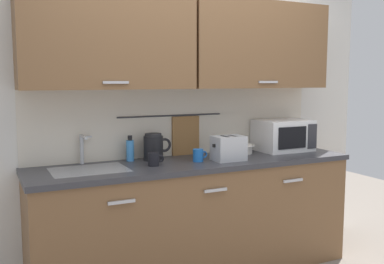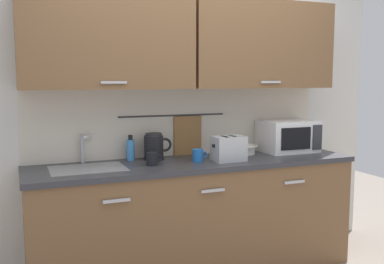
% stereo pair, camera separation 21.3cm
% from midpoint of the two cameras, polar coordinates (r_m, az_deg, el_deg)
% --- Properties ---
extents(counter_unit, '(2.53, 0.64, 0.90)m').
position_cam_midpoint_polar(counter_unit, '(3.46, 2.13, -11.04)').
color(counter_unit, brown).
rests_on(counter_unit, ground).
extents(back_wall_assembly, '(3.70, 0.41, 2.50)m').
position_cam_midpoint_polar(back_wall_assembly, '(3.51, 0.80, 6.93)').
color(back_wall_assembly, silver).
rests_on(back_wall_assembly, ground).
extents(sink_faucet, '(0.09, 0.17, 0.22)m').
position_cam_midpoint_polar(sink_faucet, '(3.31, -12.26, -1.56)').
color(sink_faucet, '#B2B5BA').
rests_on(sink_faucet, counter_unit).
extents(microwave, '(0.46, 0.35, 0.27)m').
position_cam_midpoint_polar(microwave, '(3.88, 13.93, -0.51)').
color(microwave, white).
rests_on(microwave, counter_unit).
extents(electric_kettle, '(0.23, 0.16, 0.21)m').
position_cam_midpoint_polar(electric_kettle, '(3.39, -3.16, -1.94)').
color(electric_kettle, black).
rests_on(electric_kettle, counter_unit).
extents(dish_soap_bottle, '(0.06, 0.06, 0.20)m').
position_cam_midpoint_polar(dish_soap_bottle, '(3.38, -6.24, -2.26)').
color(dish_soap_bottle, '#3F8CD8').
rests_on(dish_soap_bottle, counter_unit).
extents(mug_near_sink, '(0.12, 0.08, 0.09)m').
position_cam_midpoint_polar(mug_near_sink, '(3.17, -3.29, -3.54)').
color(mug_near_sink, black).
rests_on(mug_near_sink, counter_unit).
extents(mixing_bowl, '(0.21, 0.21, 0.08)m').
position_cam_midpoint_polar(mixing_bowl, '(3.69, 8.55, -2.17)').
color(mixing_bowl, silver).
rests_on(mixing_bowl, counter_unit).
extents(toaster, '(0.26, 0.17, 0.19)m').
position_cam_midpoint_polar(toaster, '(3.35, 6.62, -2.16)').
color(toaster, '#B7BABF').
rests_on(toaster, counter_unit).
extents(mug_by_kettle, '(0.12, 0.08, 0.09)m').
position_cam_midpoint_polar(mug_by_kettle, '(3.31, 2.61, -3.08)').
color(mug_by_kettle, blue).
rests_on(mug_by_kettle, counter_unit).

